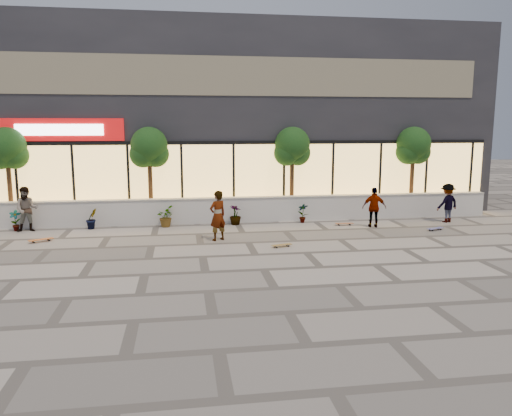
{
  "coord_description": "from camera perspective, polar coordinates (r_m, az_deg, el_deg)",
  "views": [
    {
      "loc": [
        -2.22,
        -13.26,
        4.0
      ],
      "look_at": [
        0.18,
        2.68,
        1.3
      ],
      "focal_mm": 35.0,
      "sensor_mm": 36.0,
      "label": 1
    }
  ],
  "objects": [
    {
      "name": "ground",
      "position": [
        14.03,
        0.91,
        -7.06
      ],
      "size": [
        80.0,
        80.0,
        0.0
      ],
      "primitive_type": "plane",
      "color": "#A99F92",
      "rests_on": "ground"
    },
    {
      "name": "skateboard_center",
      "position": [
        16.55,
        2.96,
        -4.24
      ],
      "size": [
        0.73,
        0.38,
        0.09
      ],
      "rotation": [
        0.0,
        0.0,
        0.29
      ],
      "color": "olive",
      "rests_on": "ground"
    },
    {
      "name": "skater_center",
      "position": [
        17.37,
        -4.4,
        -0.88
      ],
      "size": [
        0.76,
        0.69,
        1.75
      ],
      "primitive_type": "imported",
      "rotation": [
        0.0,
        0.0,
        3.67
      ],
      "color": "silver",
      "rests_on": "ground"
    },
    {
      "name": "skater_right_near",
      "position": [
        20.12,
        13.36,
        0.06
      ],
      "size": [
        0.99,
        0.59,
        1.58
      ],
      "primitive_type": "imported",
      "rotation": [
        0.0,
        0.0,
        2.9
      ],
      "color": "silver",
      "rests_on": "ground"
    },
    {
      "name": "skater_right_far",
      "position": [
        22.07,
        21.03,
        0.54
      ],
      "size": [
        1.17,
        0.88,
        1.6
      ],
      "primitive_type": "imported",
      "rotation": [
        0.0,
        0.0,
        3.45
      ],
      "color": "maroon",
      "rests_on": "ground"
    },
    {
      "name": "skater_left",
      "position": [
        20.65,
        -24.73,
        -0.14
      ],
      "size": [
        0.9,
        0.74,
        1.71
      ],
      "primitive_type": "imported",
      "rotation": [
        0.0,
        0.0,
        0.12
      ],
      "color": "#968D60",
      "rests_on": "ground"
    },
    {
      "name": "shrub_e",
      "position": [
        20.63,
        5.38,
        -0.57
      ],
      "size": [
        0.46,
        0.35,
        0.81
      ],
      "primitive_type": "imported",
      "rotation": [
        0.0,
        0.0,
        3.28
      ],
      "color": "#123B16",
      "rests_on": "ground"
    },
    {
      "name": "shrub_b",
      "position": [
        20.34,
        -18.26,
        -1.16
      ],
      "size": [
        0.57,
        0.57,
        0.81
      ],
      "primitive_type": "imported",
      "rotation": [
        0.0,
        0.0,
        0.82
      ],
      "color": "#123B16",
      "rests_on": "ground"
    },
    {
      "name": "planter_wall",
      "position": [
        20.68,
        -2.27,
        -0.18
      ],
      "size": [
        22.0,
        0.42,
        1.04
      ],
      "color": "silver",
      "rests_on": "ground"
    },
    {
      "name": "shrub_a",
      "position": [
        21.0,
        -25.81,
        -1.31
      ],
      "size": [
        0.43,
        0.29,
        0.81
      ],
      "primitive_type": "imported",
      "color": "#123B16",
      "rests_on": "ground"
    },
    {
      "name": "shrub_d",
      "position": [
        20.15,
        -2.37,
        -0.78
      ],
      "size": [
        0.64,
        0.64,
        0.81
      ],
      "primitive_type": "imported",
      "rotation": [
        0.0,
        0.0,
        2.46
      ],
      "color": "#123B16",
      "rests_on": "ground"
    },
    {
      "name": "shrub_c",
      "position": [
        20.05,
        -10.36,
        -0.98
      ],
      "size": [
        0.68,
        0.77,
        0.81
      ],
      "primitive_type": "imported",
      "rotation": [
        0.0,
        0.0,
        1.64
      ],
      "color": "#123B16",
      "rests_on": "ground"
    },
    {
      "name": "tree_west",
      "position": [
        22.06,
        -26.59,
        5.87
      ],
      "size": [
        1.6,
        1.5,
        3.92
      ],
      "color": "#4B301B",
      "rests_on": "ground"
    },
    {
      "name": "skateboard_left",
      "position": [
        18.78,
        -23.36,
        -3.33
      ],
      "size": [
        0.81,
        0.58,
        0.1
      ],
      "rotation": [
        0.0,
        0.0,
        0.52
      ],
      "color": "#BD5C23",
      "rests_on": "ground"
    },
    {
      "name": "tree_midwest",
      "position": [
        21.03,
        -12.11,
        6.53
      ],
      "size": [
        1.6,
        1.5,
        3.92
      ],
      "color": "#4B301B",
      "rests_on": "ground"
    },
    {
      "name": "tree_mideast",
      "position": [
        21.51,
        4.16,
        6.78
      ],
      "size": [
        1.6,
        1.5,
        3.92
      ],
      "color": "#4B301B",
      "rests_on": "ground"
    },
    {
      "name": "skateboard_right_far",
      "position": [
        20.32,
        19.81,
        -2.2
      ],
      "size": [
        0.77,
        0.45,
        0.09
      ],
      "rotation": [
        0.0,
        0.0,
        0.37
      ],
      "color": "#4D4F8D",
      "rests_on": "ground"
    },
    {
      "name": "retail_building",
      "position": [
        25.85,
        -3.68,
        10.03
      ],
      "size": [
        24.0,
        9.17,
        8.5
      ],
      "color": "#242429",
      "rests_on": "ground"
    },
    {
      "name": "tree_east",
      "position": [
        23.34,
        17.54,
        6.58
      ],
      "size": [
        1.6,
        1.5,
        3.92
      ],
      "color": "#4B301B",
      "rests_on": "ground"
    },
    {
      "name": "skateboard_right_near",
      "position": [
        20.38,
        10.05,
        -1.75
      ],
      "size": [
        0.75,
        0.24,
        0.09
      ],
      "rotation": [
        0.0,
        0.0,
        -0.07
      ],
      "color": "#9C5633",
      "rests_on": "ground"
    }
  ]
}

